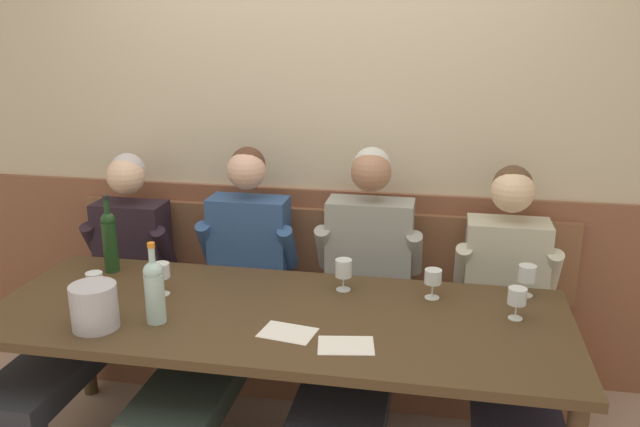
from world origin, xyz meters
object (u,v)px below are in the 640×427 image
(person_right_seat, at_px, (359,312))
(wine_glass_near_bucket, at_px, (433,278))
(wine_glass_mid_right, at_px, (517,297))
(wine_glass_center_rear, at_px, (95,280))
(wine_glass_mid_left, at_px, (527,275))
(person_left_seat, at_px, (510,327))
(dining_table, at_px, (277,327))
(wall_bench, at_px, (312,334))
(wine_glass_left_end, at_px, (344,270))
(person_center_right_seat, at_px, (99,296))
(person_center_left_seat, at_px, (227,304))
(wine_bottle_clear_water, at_px, (154,289))
(wine_bottle_amber_mid, at_px, (110,239))
(ice_bucket, at_px, (94,306))
(wine_glass_right_end, at_px, (161,272))

(person_right_seat, xyz_separation_m, wine_glass_near_bucket, (0.33, -0.07, 0.22))
(wine_glass_mid_right, relative_size, wine_glass_center_rear, 1.00)
(wine_glass_mid_left, bearing_deg, person_left_seat, -149.95)
(dining_table, height_order, wine_glass_center_rear, wine_glass_center_rear)
(wall_bench, xyz_separation_m, wine_glass_mid_right, (0.97, -0.61, 0.57))
(wine_glass_left_end, bearing_deg, wine_glass_center_rear, -162.30)
(person_center_right_seat, bearing_deg, wine_glass_mid_right, -5.87)
(person_center_left_seat, bearing_deg, wine_bottle_clear_water, -103.24)
(person_center_right_seat, xyz_separation_m, wine_glass_center_rear, (0.21, -0.37, 0.25))
(wine_glass_mid_left, bearing_deg, wine_glass_mid_right, -104.61)
(person_right_seat, relative_size, wine_glass_mid_right, 10.12)
(wine_bottle_amber_mid, bearing_deg, wine_glass_near_bucket, -1.10)
(wine_bottle_amber_mid, relative_size, wine_glass_mid_right, 2.83)
(wine_bottle_amber_mid, height_order, wine_glass_mid_right, wine_bottle_amber_mid)
(person_center_left_seat, relative_size, wine_bottle_clear_water, 4.02)
(wall_bench, relative_size, wine_bottle_clear_water, 8.08)
(person_right_seat, bearing_deg, person_center_right_seat, -179.44)
(wine_glass_center_rear, bearing_deg, person_left_seat, 12.28)
(person_center_right_seat, distance_m, person_right_seat, 1.31)
(dining_table, distance_m, wine_bottle_clear_water, 0.53)
(wall_bench, xyz_separation_m, person_center_left_seat, (-0.33, -0.41, 0.33))
(person_center_left_seat, relative_size, person_right_seat, 1.00)
(wine_glass_left_end, bearing_deg, dining_table, -130.67)
(dining_table, height_order, person_center_right_seat, person_center_right_seat)
(wine_bottle_clear_water, height_order, wine_glass_center_rear, wine_bottle_clear_water)
(person_right_seat, relative_size, wine_glass_mid_left, 9.61)
(ice_bucket, bearing_deg, person_left_seat, 20.31)
(person_left_seat, height_order, wine_glass_near_bucket, person_left_seat)
(person_center_left_seat, distance_m, person_left_seat, 1.32)
(wine_glass_center_rear, bearing_deg, wall_bench, 44.86)
(wine_bottle_amber_mid, distance_m, wine_glass_mid_right, 1.88)
(wine_glass_left_end, bearing_deg, wine_bottle_amber_mid, 179.22)
(wine_glass_right_end, bearing_deg, wine_glass_center_rear, -152.85)
(wine_glass_near_bucket, height_order, wine_glass_right_end, wine_glass_right_end)
(wall_bench, bearing_deg, wine_glass_center_rear, -135.14)
(dining_table, relative_size, wine_bottle_amber_mid, 6.39)
(wine_bottle_amber_mid, distance_m, wine_glass_right_end, 0.42)
(wine_bottle_clear_water, bearing_deg, wine_glass_near_bucket, 22.24)
(person_center_right_seat, relative_size, wine_glass_near_bucket, 10.27)
(dining_table, bearing_deg, person_right_seat, 47.75)
(person_right_seat, distance_m, wine_glass_mid_right, 0.74)
(wine_bottle_amber_mid, height_order, wine_glass_left_end, wine_bottle_amber_mid)
(wall_bench, distance_m, wine_glass_mid_left, 1.24)
(wine_glass_mid_right, bearing_deg, wine_glass_near_bucket, 156.98)
(wine_bottle_amber_mid, distance_m, wine_glass_left_end, 1.14)
(person_center_left_seat, bearing_deg, wine_glass_left_end, -4.75)
(wine_bottle_amber_mid, distance_m, wine_glass_near_bucket, 1.53)
(wall_bench, distance_m, wine_glass_left_end, 0.77)
(ice_bucket, height_order, wine_bottle_clear_water, wine_bottle_clear_water)
(wall_bench, distance_m, person_left_seat, 1.11)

